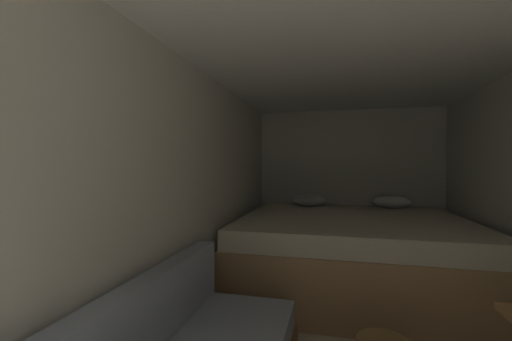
% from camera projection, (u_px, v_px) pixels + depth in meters
% --- Properties ---
extents(wall_back, '(2.48, 0.05, 2.03)m').
position_uv_depth(wall_back, '(348.00, 185.00, 4.33)').
color(wall_back, silver).
rests_on(wall_back, ground).
extents(wall_left, '(0.05, 4.67, 2.03)m').
position_uv_depth(wall_left, '(188.00, 203.00, 2.33)').
color(wall_left, silver).
rests_on(wall_left, ground).
extents(ceiling_slab, '(2.48, 4.67, 0.05)m').
position_uv_depth(ceiling_slab, '(364.00, 45.00, 2.02)').
color(ceiling_slab, white).
rests_on(ceiling_slab, wall_left).
extents(bed, '(2.26, 1.98, 0.91)m').
position_uv_depth(bed, '(352.00, 252.00, 3.32)').
color(bed, tan).
rests_on(bed, ground).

